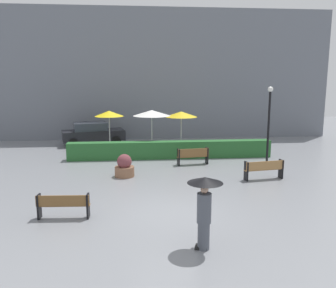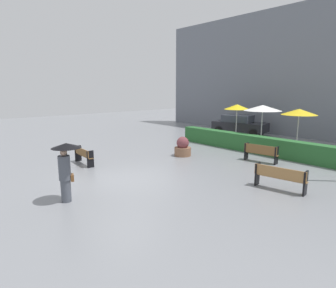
% 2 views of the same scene
% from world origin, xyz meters
% --- Properties ---
extents(ground_plane, '(60.00, 60.00, 0.00)m').
position_xyz_m(ground_plane, '(0.00, 0.00, 0.00)').
color(ground_plane, gray).
extents(bench_near_left, '(1.72, 0.42, 0.81)m').
position_xyz_m(bench_near_left, '(-3.48, -0.28, 0.49)').
color(bench_near_left, brown).
rests_on(bench_near_left, ground).
extents(bench_back_row, '(1.73, 0.60, 0.89)m').
position_xyz_m(bench_back_row, '(1.95, 6.70, 0.52)').
color(bench_back_row, brown).
rests_on(bench_back_row, ground).
extents(bench_far_right, '(1.89, 0.62, 0.87)m').
position_xyz_m(bench_far_right, '(4.69, 3.55, 0.52)').
color(bench_far_right, '#9E7242').
rests_on(bench_far_right, ground).
extents(pedestrian_with_umbrella, '(0.95, 0.95, 1.96)m').
position_xyz_m(pedestrian_with_umbrella, '(0.67, -2.75, 1.27)').
color(pedestrian_with_umbrella, '#4C515B').
rests_on(pedestrian_with_umbrella, ground).
extents(planter_pot, '(0.91, 0.91, 1.06)m').
position_xyz_m(planter_pot, '(-1.63, 4.68, 0.45)').
color(planter_pot, brown).
rests_on(planter_pot, ground).
extents(lamp_post, '(0.28, 0.28, 4.13)m').
position_xyz_m(lamp_post, '(5.97, 6.56, 2.52)').
color(lamp_post, black).
rests_on(lamp_post, ground).
extents(patio_umbrella_yellow, '(1.82, 1.82, 2.56)m').
position_xyz_m(patio_umbrella_yellow, '(-2.72, 10.99, 2.37)').
color(patio_umbrella_yellow, silver).
rests_on(patio_umbrella_yellow, ground).
extents(patio_umbrella_white, '(2.28, 2.28, 2.66)m').
position_xyz_m(patio_umbrella_white, '(-0.08, 9.99, 2.48)').
color(patio_umbrella_white, silver).
rests_on(patio_umbrella_white, ground).
extents(patio_umbrella_yellow_far, '(2.04, 2.04, 2.49)m').
position_xyz_m(patio_umbrella_yellow_far, '(1.84, 10.77, 2.31)').
color(patio_umbrella_yellow_far, silver).
rests_on(patio_umbrella_yellow_far, ground).
extents(hedge_strip, '(11.69, 0.70, 0.99)m').
position_xyz_m(hedge_strip, '(0.92, 8.40, 0.49)').
color(hedge_strip, '#28602D').
rests_on(hedge_strip, ground).
extents(building_facade, '(28.00, 1.20, 9.72)m').
position_xyz_m(building_facade, '(0.00, 16.00, 4.86)').
color(building_facade, slate).
rests_on(building_facade, ground).
extents(parked_car, '(4.48, 2.70, 1.57)m').
position_xyz_m(parked_car, '(-4.06, 13.25, 0.82)').
color(parked_car, black).
rests_on(parked_car, ground).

